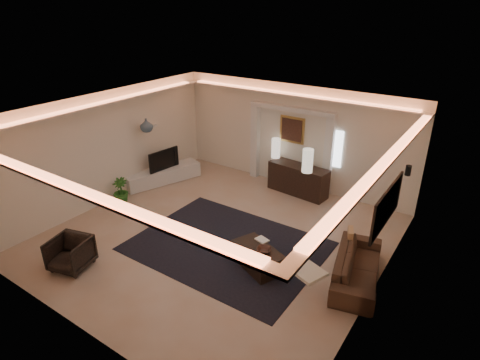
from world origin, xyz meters
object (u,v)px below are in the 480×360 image
Objects in this scene: console at (298,180)px; coffee_table at (257,257)px; sofa at (357,267)px; armchair at (70,254)px.

console reaches higher than coffee_table.
console is at bearing 30.44° from sofa.
coffee_table is at bearing -70.93° from console.
console is 0.84× the size of sofa.
console reaches higher than armchair.
console reaches higher than sofa.
sofa is 5.64m from armchair.
coffee_table is at bearing 20.14° from armchair.
coffee_table is 3.74m from armchair.
console is at bearing 53.60° from armchair.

